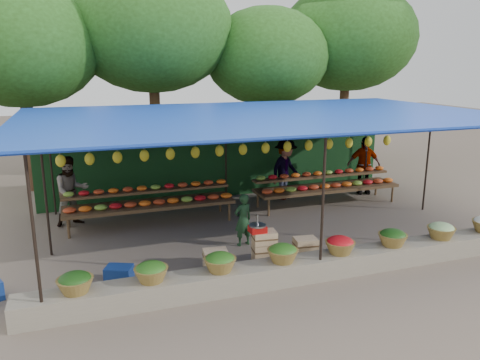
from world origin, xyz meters
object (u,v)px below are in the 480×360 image
object	(u,v)px
weighing_scale	(258,228)
blue_crate_back	(119,274)
crate_counter	(263,253)
vendor_seated	(243,220)

from	to	relation	value
weighing_scale	blue_crate_back	distance (m)	2.73
weighing_scale	blue_crate_back	bearing A→B (deg)	172.30
crate_counter	blue_crate_back	xyz separation A→B (m)	(-2.74, 0.35, -0.17)
vendor_seated	blue_crate_back	distance (m)	2.96
blue_crate_back	vendor_seated	bearing A→B (deg)	41.94
crate_counter	blue_crate_back	world-z (taller)	crate_counter
vendor_seated	crate_counter	bearing A→B (deg)	75.69
weighing_scale	crate_counter	bearing A→B (deg)	0.00
crate_counter	vendor_seated	size ratio (longest dim) A/B	2.02
weighing_scale	vendor_seated	world-z (taller)	vendor_seated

